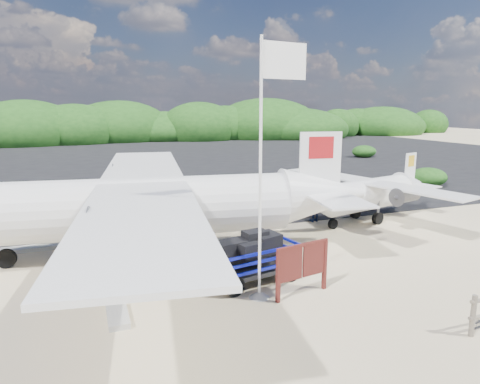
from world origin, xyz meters
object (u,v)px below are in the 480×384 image
at_px(flagpole, 259,297).
at_px(crew_b, 183,215).
at_px(signboard, 301,295).
at_px(crew_a, 154,227).
at_px(aircraft_large, 335,160).
at_px(baggage_cart, 253,282).
at_px(crew_c, 315,205).

distance_m(flagpole, crew_b, 6.22).
xyz_separation_m(flagpole, signboard, (1.16, -0.28, 0.00)).
bearing_deg(crew_b, crew_a, 29.82).
bearing_deg(crew_a, signboard, 123.09).
bearing_deg(aircraft_large, flagpole, 61.89).
xyz_separation_m(baggage_cart, aircraft_large, (18.53, 24.60, 0.00)).
relative_size(baggage_cart, crew_c, 1.80).
height_order(flagpole, crew_a, flagpole).
bearing_deg(baggage_cart, flagpole, -114.32).
bearing_deg(baggage_cart, signboard, -67.01).
distance_m(crew_b, aircraft_large, 27.63).
bearing_deg(crew_c, signboard, 46.85).
distance_m(signboard, crew_c, 7.95).
bearing_deg(crew_c, crew_b, -7.93).
relative_size(baggage_cart, crew_a, 1.48).
bearing_deg(aircraft_large, crew_c, 63.34).
relative_size(signboard, crew_c, 1.21).
relative_size(baggage_cart, flagpole, 0.40).
bearing_deg(crew_a, crew_b, -135.12).
bearing_deg(flagpole, signboard, -13.41).
height_order(crew_b, aircraft_large, aircraft_large).
height_order(baggage_cart, crew_a, crew_a).
height_order(signboard, crew_b, crew_b).
xyz_separation_m(flagpole, crew_a, (-2.10, 4.74, 0.94)).
distance_m(signboard, crew_b, 6.72).
distance_m(signboard, crew_a, 6.05).
bearing_deg(crew_b, flagpole, 81.73).
bearing_deg(crew_b, aircraft_large, -149.86).
height_order(flagpole, aircraft_large, flagpole).
bearing_deg(crew_c, aircraft_large, -135.37).
bearing_deg(crew_b, signboard, 91.42).
height_order(crew_a, crew_c, crew_a).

